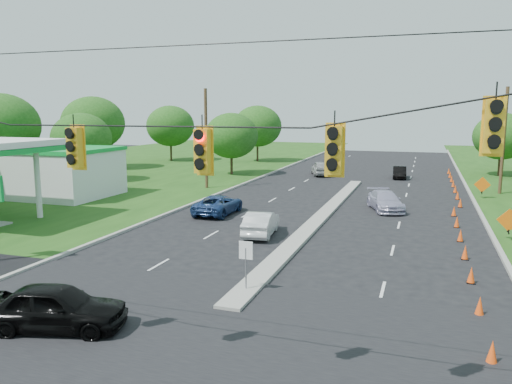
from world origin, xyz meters
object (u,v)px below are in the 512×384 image
(gas_station, at_px, (28,167))
(white_sedan, at_px, (261,223))
(blue_pickup, at_px, (218,204))
(black_sedan, at_px, (56,307))

(gas_station, xyz_separation_m, white_sedan, (21.33, -5.35, -1.89))
(white_sedan, height_order, blue_pickup, white_sedan)
(gas_station, height_order, black_sedan, gas_station)
(white_sedan, bearing_deg, gas_station, -21.05)
(gas_station, relative_size, blue_pickup, 4.13)
(gas_station, xyz_separation_m, blue_pickup, (16.71, -0.65, -1.91))
(gas_station, bearing_deg, black_sedan, -45.47)
(gas_station, relative_size, black_sedan, 4.40)
(black_sedan, relative_size, blue_pickup, 0.94)
(black_sedan, xyz_separation_m, blue_pickup, (-2.30, 18.68, -0.10))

